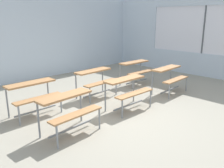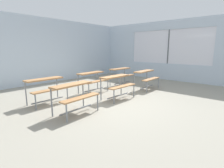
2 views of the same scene
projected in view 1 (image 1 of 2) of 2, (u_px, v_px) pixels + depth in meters
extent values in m
cube|color=gray|center=(120.00, 117.00, 5.31)|extent=(10.00, 9.00, 0.05)
cube|color=silver|center=(23.00, 37.00, 7.95)|extent=(10.00, 0.12, 3.00)
cube|color=silver|center=(214.00, 66.00, 8.59)|extent=(0.12, 9.00, 0.85)
cube|color=silver|center=(138.00, 27.00, 10.66)|extent=(0.12, 1.90, 1.70)
cube|color=white|center=(204.00, 30.00, 8.58)|extent=(0.02, 4.20, 1.70)
cube|color=#4C5156|center=(204.00, 30.00, 8.58)|extent=(0.06, 0.05, 1.70)
cube|color=#A87547|center=(65.00, 96.00, 4.43)|extent=(1.12, 0.38, 0.04)
cube|color=#A87547|center=(76.00, 114.00, 4.30)|extent=(1.11, 0.28, 0.03)
cylinder|color=gray|center=(39.00, 120.00, 4.26)|extent=(0.04, 0.04, 0.72)
cylinder|color=gray|center=(81.00, 105.00, 4.97)|extent=(0.04, 0.04, 0.72)
cylinder|color=gray|center=(57.00, 137.00, 3.94)|extent=(0.04, 0.04, 0.44)
cylinder|color=gray|center=(99.00, 118.00, 4.66)|extent=(0.04, 0.04, 0.44)
cube|color=gray|center=(71.00, 128.00, 4.51)|extent=(1.00, 0.08, 0.03)
cube|color=#A87547|center=(125.00, 79.00, 5.63)|extent=(1.11, 0.35, 0.04)
cube|color=#A87547|center=(135.00, 93.00, 5.48)|extent=(1.11, 0.25, 0.03)
cylinder|color=gray|center=(105.00, 97.00, 5.49)|extent=(0.04, 0.04, 0.72)
cylinder|color=gray|center=(134.00, 88.00, 6.16)|extent=(0.04, 0.04, 0.72)
cylinder|color=gray|center=(122.00, 109.00, 5.15)|extent=(0.04, 0.04, 0.44)
cylinder|color=gray|center=(150.00, 98.00, 5.81)|extent=(0.04, 0.04, 0.44)
cube|color=gray|center=(129.00, 105.00, 5.70)|extent=(1.00, 0.06, 0.03)
cube|color=#A87547|center=(167.00, 68.00, 6.84)|extent=(1.11, 0.35, 0.04)
cube|color=#A87547|center=(176.00, 80.00, 6.71)|extent=(1.11, 0.25, 0.03)
cylinder|color=gray|center=(152.00, 83.00, 6.68)|extent=(0.04, 0.04, 0.72)
cylinder|color=gray|center=(170.00, 76.00, 7.38)|extent=(0.04, 0.04, 0.72)
cylinder|color=gray|center=(169.00, 91.00, 6.36)|extent=(0.04, 0.04, 0.44)
cylinder|color=gray|center=(186.00, 84.00, 7.06)|extent=(0.04, 0.04, 0.44)
cube|color=gray|center=(170.00, 90.00, 6.92)|extent=(1.00, 0.06, 0.03)
cube|color=#A87547|center=(30.00, 83.00, 5.28)|extent=(1.10, 0.32, 0.04)
cube|color=#A87547|center=(39.00, 98.00, 5.14)|extent=(1.10, 0.22, 0.03)
cylinder|color=gray|center=(7.00, 102.00, 5.13)|extent=(0.04, 0.04, 0.72)
cylinder|color=gray|center=(48.00, 92.00, 5.81)|extent=(0.04, 0.04, 0.72)
cylinder|color=gray|center=(19.00, 116.00, 4.80)|extent=(0.04, 0.04, 0.44)
cylinder|color=gray|center=(61.00, 103.00, 5.48)|extent=(0.04, 0.04, 0.44)
cube|color=gray|center=(36.00, 111.00, 5.35)|extent=(1.00, 0.04, 0.03)
cube|color=#A87547|center=(93.00, 71.00, 6.51)|extent=(1.11, 0.35, 0.04)
cube|color=#A87547|center=(101.00, 83.00, 6.38)|extent=(1.11, 0.26, 0.03)
cylinder|color=gray|center=(76.00, 86.00, 6.35)|extent=(0.04, 0.04, 0.72)
cylinder|color=gray|center=(103.00, 79.00, 7.05)|extent=(0.04, 0.04, 0.72)
cylinder|color=gray|center=(90.00, 96.00, 6.03)|extent=(0.04, 0.04, 0.44)
cylinder|color=gray|center=(116.00, 87.00, 6.73)|extent=(0.04, 0.04, 0.44)
cube|color=gray|center=(97.00, 93.00, 6.59)|extent=(1.00, 0.06, 0.03)
cube|color=#A87547|center=(134.00, 62.00, 7.75)|extent=(1.11, 0.37, 0.04)
cube|color=#A87547|center=(141.00, 72.00, 7.60)|extent=(1.11, 0.27, 0.03)
cylinder|color=gray|center=(120.00, 75.00, 7.62)|extent=(0.04, 0.04, 0.72)
cylinder|color=gray|center=(141.00, 70.00, 8.27)|extent=(0.04, 0.04, 0.72)
cylinder|color=gray|center=(133.00, 82.00, 7.27)|extent=(0.04, 0.04, 0.44)
cylinder|color=gray|center=(153.00, 77.00, 7.92)|extent=(0.04, 0.04, 0.44)
cube|color=gray|center=(137.00, 81.00, 7.82)|extent=(1.00, 0.08, 0.03)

